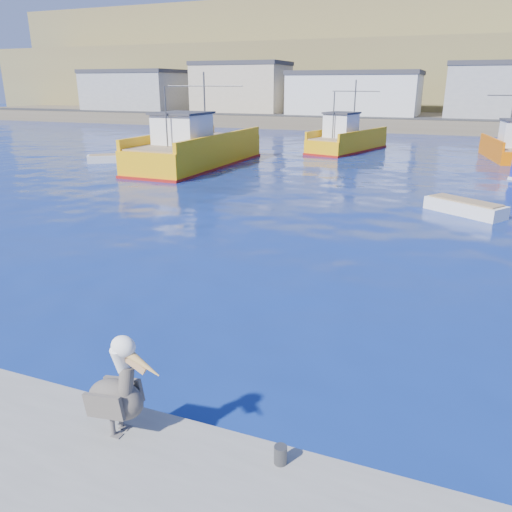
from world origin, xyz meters
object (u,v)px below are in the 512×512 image
at_px(boat_orange, 510,147).
at_px(pelican, 118,392).
at_px(trawler_yellow_a, 195,150).
at_px(skiff_left, 111,159).
at_px(trawler_yellow_b, 346,140).
at_px(skiff_mid, 465,208).

height_order(boat_orange, pelican, boat_orange).
bearing_deg(boat_orange, trawler_yellow_a, -150.44).
bearing_deg(skiff_left, trawler_yellow_b, 40.95).
bearing_deg(boat_orange, skiff_mid, -99.02).
bearing_deg(skiff_mid, pelican, -104.67).
distance_m(skiff_left, pelican, 34.58).
bearing_deg(pelican, trawler_yellow_a, 116.09).
bearing_deg(trawler_yellow_b, skiff_mid, -64.15).
bearing_deg(skiff_left, pelican, -52.47).
bearing_deg(trawler_yellow_a, boat_orange, 29.56).
xyz_separation_m(boat_orange, skiff_mid, (-3.31, -20.85, -0.75)).
relative_size(trawler_yellow_a, pelican, 7.73).
xyz_separation_m(trawler_yellow_b, boat_orange, (13.64, -0.46, 0.04)).
bearing_deg(skiff_left, skiff_mid, -15.90).
bearing_deg(boat_orange, pelican, -101.81).
distance_m(trawler_yellow_b, boat_orange, 13.65).
height_order(skiff_left, pelican, pelican).
xyz_separation_m(skiff_mid, pelican, (-5.22, -19.93, 1.01)).
bearing_deg(trawler_yellow_b, pelican, -82.93).
distance_m(trawler_yellow_a, skiff_left, 7.37).
bearing_deg(skiff_mid, skiff_left, 164.10).
relative_size(trawler_yellow_a, boat_orange, 1.68).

